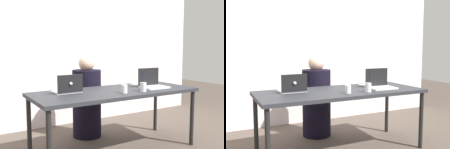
% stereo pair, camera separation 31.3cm
% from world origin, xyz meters
% --- Properties ---
extents(back_wall, '(5.09, 0.10, 2.48)m').
position_xyz_m(back_wall, '(0.00, 1.40, 1.24)').
color(back_wall, silver).
rests_on(back_wall, ground).
extents(desk, '(1.96, 0.80, 0.74)m').
position_xyz_m(desk, '(0.00, 0.00, 0.68)').
color(desk, '#292B30').
rests_on(desk, ground).
extents(person_at_center, '(0.46, 0.46, 1.14)m').
position_xyz_m(person_at_center, '(-0.05, 0.66, 0.50)').
color(person_at_center, black).
rests_on(person_at_center, ground).
extents(laptop_front_right, '(0.33, 0.29, 0.24)m').
position_xyz_m(laptop_front_right, '(0.51, -0.06, 0.79)').
color(laptop_front_right, silver).
rests_on(laptop_front_right, desk).
extents(laptop_back_left, '(0.30, 0.25, 0.21)m').
position_xyz_m(laptop_back_left, '(-0.55, 0.13, 0.78)').
color(laptop_back_left, silver).
rests_on(laptop_back_left, desk).
extents(laptop_back_right, '(0.32, 0.27, 0.21)m').
position_xyz_m(laptop_back_right, '(0.53, 0.12, 0.78)').
color(laptop_back_right, silver).
rests_on(laptop_back_right, desk).
extents(water_glass_center, '(0.07, 0.07, 0.09)m').
position_xyz_m(water_glass_center, '(-0.02, -0.21, 0.78)').
color(water_glass_center, white).
rests_on(water_glass_center, desk).
extents(water_glass_right, '(0.07, 0.07, 0.10)m').
position_xyz_m(water_glass_right, '(0.23, -0.24, 0.78)').
color(water_glass_right, white).
rests_on(water_glass_right, desk).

